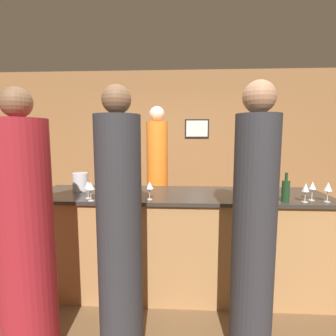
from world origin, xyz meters
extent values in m
plane|color=brown|center=(0.00, 0.00, 0.00)|extent=(14.00, 14.00, 0.00)
cube|color=olive|center=(0.00, 2.29, 1.40)|extent=(8.00, 0.06, 2.80)
cube|color=black|center=(0.29, 2.25, 1.75)|extent=(0.44, 0.02, 0.34)
cube|color=silver|center=(0.29, 2.24, 1.75)|extent=(0.39, 0.00, 0.29)
cube|color=#B27F4C|center=(0.00, 0.00, 0.50)|extent=(2.91, 0.74, 0.99)
cube|color=#332D28|center=(0.00, 0.00, 1.01)|extent=(2.97, 0.80, 0.04)
cylinder|color=orange|center=(-0.31, 0.83, 0.90)|extent=(0.28, 0.28, 1.80)
sphere|color=beige|center=(-0.31, 0.83, 1.90)|extent=(0.20, 0.20, 0.20)
cylinder|color=#2D2D33|center=(0.54, -0.83, 0.88)|extent=(0.30, 0.30, 1.76)
sphere|color=#A37556|center=(0.54, -0.83, 1.87)|extent=(0.22, 0.22, 0.22)
cylinder|color=#2D2D33|center=(-0.42, -0.87, 0.88)|extent=(0.32, 0.32, 1.76)
sphere|color=brown|center=(-0.42, -0.87, 1.86)|extent=(0.20, 0.20, 0.20)
cylinder|color=maroon|center=(-1.09, -0.91, 0.87)|extent=(0.39, 0.39, 1.73)
sphere|color=brown|center=(-1.09, -0.91, 1.84)|extent=(0.21, 0.21, 0.21)
cylinder|color=#19381E|center=(0.95, -0.29, 1.12)|extent=(0.07, 0.07, 0.19)
cylinder|color=#19381E|center=(0.95, -0.29, 1.26)|extent=(0.03, 0.03, 0.07)
cylinder|color=silver|center=(-1.07, 0.08, 1.12)|extent=(0.16, 0.16, 0.19)
cylinder|color=silver|center=(-0.80, -0.36, 1.03)|extent=(0.05, 0.05, 0.00)
cylinder|color=silver|center=(-0.80, -0.36, 1.08)|extent=(0.01, 0.01, 0.10)
cone|color=silver|center=(-0.80, -0.36, 1.17)|extent=(0.08, 0.08, 0.07)
cylinder|color=silver|center=(-0.76, -0.17, 1.03)|extent=(0.05, 0.05, 0.00)
cylinder|color=silver|center=(-0.76, -0.17, 1.08)|extent=(0.01, 0.01, 0.10)
cone|color=silver|center=(-0.76, -0.17, 1.16)|extent=(0.07, 0.07, 0.06)
cylinder|color=silver|center=(1.21, -0.23, 1.03)|extent=(0.05, 0.05, 0.00)
cylinder|color=silver|center=(1.21, -0.23, 1.08)|extent=(0.01, 0.01, 0.10)
cone|color=silver|center=(1.21, -0.23, 1.17)|extent=(0.06, 0.06, 0.07)
cylinder|color=silver|center=(1.32, -0.28, 1.03)|extent=(0.05, 0.05, 0.00)
cylinder|color=silver|center=(1.32, -0.28, 1.08)|extent=(0.01, 0.01, 0.10)
cone|color=silver|center=(1.32, -0.28, 1.17)|extent=(0.07, 0.07, 0.08)
cylinder|color=silver|center=(1.12, -0.30, 1.03)|extent=(0.05, 0.05, 0.00)
cylinder|color=silver|center=(1.12, -0.30, 1.08)|extent=(0.01, 0.01, 0.09)
cone|color=silver|center=(1.12, -0.30, 1.16)|extent=(0.06, 0.06, 0.08)
cylinder|color=silver|center=(-0.27, -0.28, 1.03)|extent=(0.05, 0.05, 0.00)
cylinder|color=silver|center=(-0.27, -0.28, 1.08)|extent=(0.01, 0.01, 0.10)
cone|color=silver|center=(-0.27, -0.28, 1.16)|extent=(0.08, 0.08, 0.06)
cylinder|color=silver|center=(-0.86, -0.27, 1.03)|extent=(0.05, 0.05, 0.00)
cylinder|color=silver|center=(-0.86, -0.27, 1.08)|extent=(0.01, 0.01, 0.10)
cone|color=silver|center=(-0.86, -0.27, 1.16)|extent=(0.07, 0.07, 0.07)
camera|label=1|loc=(0.03, -2.64, 1.61)|focal=28.00mm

